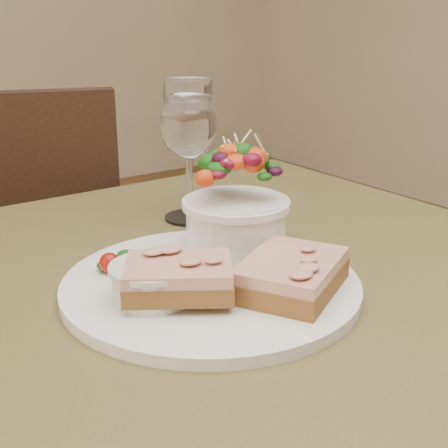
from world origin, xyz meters
TOP-DOWN VIEW (x-y plane):
  - cafe_table at (0.00, 0.00)m, footprint 0.80×0.80m
  - chair_far at (-0.04, 0.69)m, footprint 0.53×0.53m
  - dinner_plate at (-0.03, -0.01)m, footprint 0.30×0.30m
  - sandwich_front at (0.02, -0.08)m, footprint 0.14×0.13m
  - sandwich_back at (-0.08, -0.03)m, footprint 0.13×0.12m
  - ramekin at (-0.10, -0.02)m, footprint 0.08×0.08m
  - salad_bowl at (0.04, 0.04)m, footprint 0.11×0.11m
  - garnish at (-0.10, 0.07)m, footprint 0.05×0.04m
  - wine_glass at (0.08, 0.19)m, footprint 0.08×0.08m

SIDE VIEW (x-z plane):
  - chair_far at x=-0.04m, z-range -0.16..0.74m
  - cafe_table at x=0.00m, z-range 0.27..1.02m
  - dinner_plate at x=-0.03m, z-range 0.75..0.76m
  - garnish at x=-0.10m, z-range 0.76..0.78m
  - sandwich_front at x=0.02m, z-range 0.76..0.79m
  - ramekin at x=-0.10m, z-range 0.76..0.80m
  - sandwich_back at x=-0.08m, z-range 0.77..0.80m
  - salad_bowl at x=0.04m, z-range 0.76..0.88m
  - wine_glass at x=0.08m, z-range 0.79..0.96m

